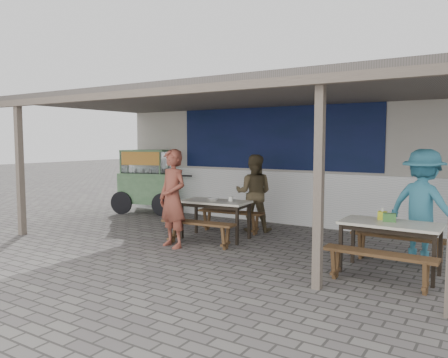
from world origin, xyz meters
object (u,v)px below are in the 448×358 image
tissue_box (382,215)px  donation_box (389,217)px  table_right (390,228)px  bench_right_wall (399,242)px  bench_left_wall (230,216)px  patron_wall_side (254,193)px  patron_right_table (423,206)px  bench_left_street (198,228)px  condiment_jar (231,199)px  condiment_bowl (214,199)px  patron_street_side (173,198)px  bench_right_street (378,261)px  table_left (215,205)px  vendor_cart (148,179)px

tissue_box → donation_box: bearing=-43.9°
table_right → bench_right_wall: 0.71m
bench_left_wall → patron_wall_side: (0.34, 0.38, 0.48)m
bench_left_wall → patron_right_table: size_ratio=0.81×
bench_right_wall → bench_left_street: bearing=-166.3°
bench_left_wall → condiment_jar: (0.35, -0.57, 0.46)m
bench_left_wall → condiment_bowl: size_ratio=6.81×
patron_street_side → patron_wall_side: patron_street_side is taller
patron_right_table → tissue_box: patron_right_table is taller
bench_left_wall → donation_box: (3.40, -1.16, 0.47)m
donation_box → bench_left_street: bearing=-176.7°
patron_wall_side → donation_box: bearing=133.4°
table_right → bench_right_street: (-0.01, -0.62, -0.33)m
bench_right_wall → table_left: bearing=-177.7°
table_right → condiment_bowl: condiment_bowl is taller
bench_left_street → tissue_box: (3.14, 0.31, 0.47)m
table_right → condiment_bowl: size_ratio=6.48×
vendor_cart → tissue_box: 6.70m
patron_right_table → condiment_bowl: bearing=26.8°
condiment_bowl → patron_street_side: bearing=-102.5°
condiment_jar → bench_left_wall: bearing=121.9°
table_right → patron_right_table: patron_right_table is taller
bench_left_street → condiment_bowl: 0.83m
patron_wall_side → condiment_bowl: 1.08m
bench_left_wall → vendor_cart: vendor_cart is taller
patron_street_side → patron_wall_side: size_ratio=1.09×
donation_box → condiment_bowl: (-3.39, 0.51, -0.03)m
table_right → table_left: bearing=171.8°
table_left → bench_left_street: (0.07, -0.67, -0.33)m
patron_right_table → vendor_cart: bearing=11.0°
vendor_cart → patron_wall_side: (3.47, -0.53, -0.10)m
patron_right_table → condiment_jar: size_ratio=19.00×
bench_right_wall → condiment_jar: condiment_jar is taller
bench_right_street → bench_right_wall: same height
bench_right_street → tissue_box: size_ratio=12.11×
patron_wall_side → tissue_box: patron_wall_side is taller
table_left → vendor_cart: vendor_cart is taller
donation_box → condiment_jar: (-3.04, 0.59, -0.01)m
bench_left_street → bench_right_street: 3.32m
tissue_box → condiment_jar: 2.96m
table_left → bench_right_wall: (3.37, 0.07, -0.33)m
patron_wall_side → condiment_jar: patron_wall_side is taller
bench_right_street → donation_box: donation_box is taller
bench_left_street → vendor_cart: 4.01m
bench_left_wall → condiment_bowl: bearing=-95.0°
table_right → patron_street_side: patron_street_side is taller
bench_left_street → table_right: size_ratio=1.05×
bench_right_wall → patron_wall_side: bearing=163.4°
bench_left_street → condiment_bowl: bearing=94.5°
patron_street_side → patron_right_table: 4.16m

